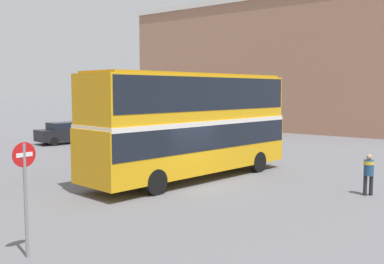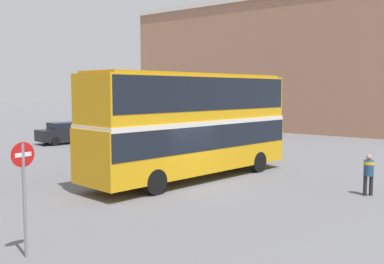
% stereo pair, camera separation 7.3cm
% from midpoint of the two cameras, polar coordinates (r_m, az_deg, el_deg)
% --- Properties ---
extents(ground_plane, '(240.00, 240.00, 0.00)m').
position_cam_midpoint_polar(ground_plane, '(18.59, -0.14, -7.04)').
color(ground_plane, slate).
extents(building_row_right, '(11.78, 29.88, 13.04)m').
position_cam_midpoint_polar(building_row_right, '(49.35, 10.61, 8.24)').
color(building_row_right, '#9E7056').
rests_on(building_row_right, ground_plane).
extents(double_decker_bus, '(10.92, 3.65, 4.71)m').
position_cam_midpoint_polar(double_decker_bus, '(20.00, -0.10, 1.63)').
color(double_decker_bus, gold).
rests_on(double_decker_bus, ground_plane).
extents(pedestrian_foreground, '(0.55, 0.55, 1.57)m').
position_cam_midpoint_polar(pedestrian_foreground, '(18.28, 21.42, -4.56)').
color(pedestrian_foreground, '#232328').
rests_on(pedestrian_foreground, ground_plane).
extents(parked_car_kerb_far, '(4.71, 2.48, 1.59)m').
position_cam_midpoint_polar(parked_car_kerb_far, '(34.78, -15.67, -0.08)').
color(parked_car_kerb_far, black).
rests_on(parked_car_kerb_far, ground_plane).
extents(no_entry_sign, '(0.60, 0.08, 2.78)m').
position_cam_midpoint_polar(no_entry_sign, '(11.36, -20.61, -5.96)').
color(no_entry_sign, gray).
rests_on(no_entry_sign, ground_plane).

